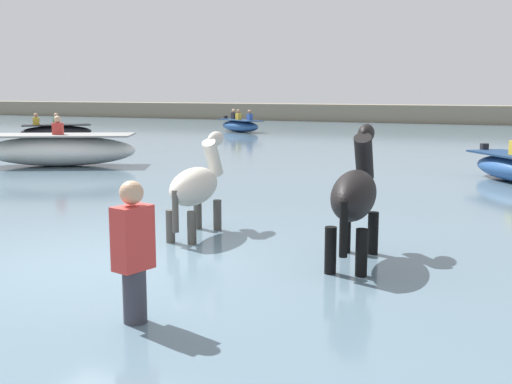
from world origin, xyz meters
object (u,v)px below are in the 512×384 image
at_px(boat_mid_channel, 56,131).
at_px(person_onlooker_right, 134,271).
at_px(boat_mid_outer, 60,150).
at_px(boat_near_port, 240,125).
at_px(horse_trailing_pinto, 197,189).
at_px(horse_lead_black, 355,198).

relative_size(boat_mid_channel, person_onlooker_right, 1.64).
xyz_separation_m(boat_mid_channel, person_onlooker_right, (15.07, -16.24, 0.16)).
xyz_separation_m(boat_mid_outer, boat_mid_channel, (-6.81, 7.64, -0.12)).
bearing_deg(boat_near_port, horse_trailing_pinto, -66.29).
xyz_separation_m(horse_trailing_pinto, person_onlooker_right, (1.11, -3.07, -0.18)).
relative_size(boat_mid_outer, person_onlooker_right, 2.53).
bearing_deg(horse_trailing_pinto, boat_near_port, 113.71).
relative_size(horse_lead_black, boat_mid_outer, 0.47).
height_order(horse_trailing_pinto, person_onlooker_right, horse_trailing_pinto).
xyz_separation_m(horse_lead_black, boat_mid_channel, (-16.25, 13.63, -0.45)).
bearing_deg(boat_mid_channel, horse_trailing_pinto, -43.35).
xyz_separation_m(horse_lead_black, boat_near_port, (-10.96, 20.18, -0.43)).
relative_size(horse_lead_black, person_onlooker_right, 1.20).
bearing_deg(horse_lead_black, person_onlooker_right, -114.42).
distance_m(boat_mid_channel, person_onlooker_right, 22.15).
bearing_deg(boat_mid_channel, horse_lead_black, -39.98).
bearing_deg(boat_mid_outer, boat_mid_channel, 131.72).
bearing_deg(person_onlooker_right, boat_near_port, 113.21).
height_order(horse_lead_black, boat_mid_channel, horse_lead_black).
distance_m(horse_trailing_pinto, boat_mid_channel, 19.20).
xyz_separation_m(horse_trailing_pinto, boat_mid_outer, (-7.14, 5.53, -0.22)).
bearing_deg(boat_mid_channel, boat_mid_outer, -48.28).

